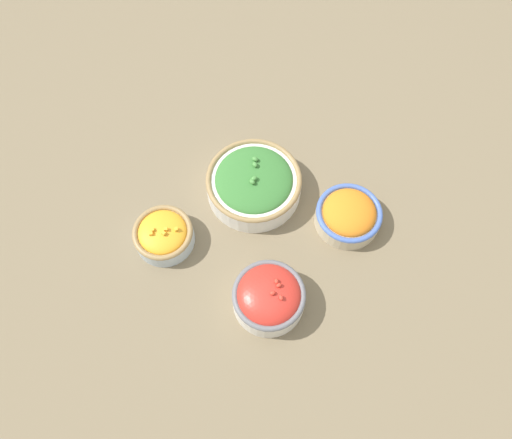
{
  "coord_description": "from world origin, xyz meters",
  "views": [
    {
      "loc": [
        -0.3,
        0.35,
        1.0
      ],
      "look_at": [
        0.0,
        0.0,
        0.03
      ],
      "focal_mm": 35.0,
      "sensor_mm": 36.0,
      "label": 1
    }
  ],
  "objects": [
    {
      "name": "bowl_broccoli",
      "position": [
        0.06,
        -0.06,
        0.04
      ],
      "size": [
        0.21,
        0.21,
        0.08
      ],
      "color": "silver",
      "rests_on": "ground_plane"
    },
    {
      "name": "ground_plane",
      "position": [
        0.0,
        0.0,
        0.0
      ],
      "size": [
        3.0,
        3.0,
        0.0
      ],
      "primitive_type": "plane",
      "color": "#75664C"
    },
    {
      "name": "bowl_squash",
      "position": [
        0.13,
        0.16,
        0.03
      ],
      "size": [
        0.13,
        0.13,
        0.06
      ],
      "color": "#B2C1CC",
      "rests_on": "ground_plane"
    },
    {
      "name": "bowl_carrots",
      "position": [
        -0.14,
        -0.14,
        0.03
      ],
      "size": [
        0.14,
        0.14,
        0.07
      ],
      "color": "beige",
      "rests_on": "ground_plane"
    },
    {
      "name": "bowl_cherry_tomatoes",
      "position": [
        -0.13,
        0.12,
        0.04
      ],
      "size": [
        0.15,
        0.15,
        0.09
      ],
      "color": "silver",
      "rests_on": "ground_plane"
    }
  ]
}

